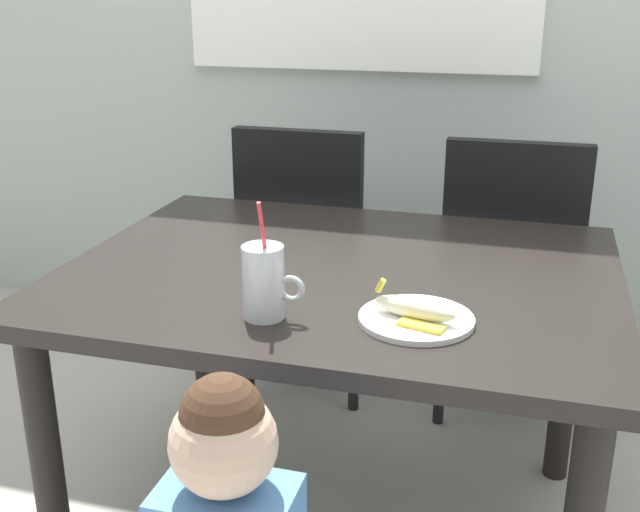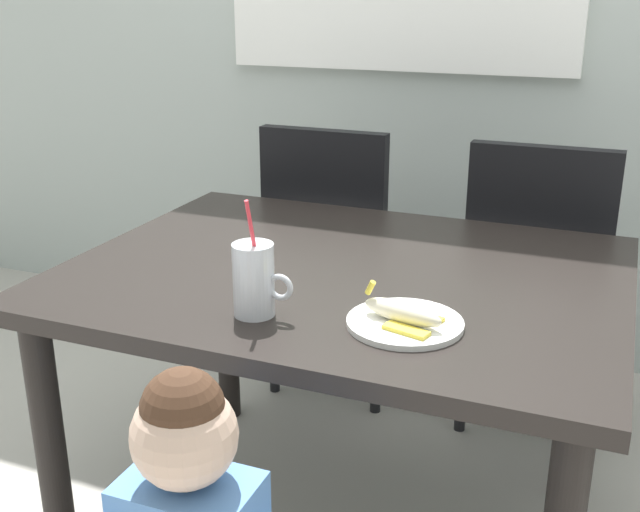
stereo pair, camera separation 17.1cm
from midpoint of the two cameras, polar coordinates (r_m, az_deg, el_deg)
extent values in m
cube|color=black|center=(1.82, -1.16, -1.47)|extent=(1.28, 1.00, 0.04)
cylinder|color=black|center=(1.90, -22.07, -14.79)|extent=(0.07, 0.07, 0.71)
cylinder|color=black|center=(2.52, -10.60, -4.90)|extent=(0.07, 0.07, 0.71)
cylinder|color=black|center=(2.29, 15.83, -7.99)|extent=(0.07, 0.07, 0.71)
cube|color=black|center=(2.73, -2.14, -0.56)|extent=(0.44, 0.44, 0.06)
cube|color=black|center=(2.46, -3.65, 3.80)|extent=(0.42, 0.05, 0.48)
cylinder|color=black|center=(2.94, 2.60, -4.08)|extent=(0.04, 0.04, 0.42)
cylinder|color=black|center=(3.04, -4.40, -3.29)|extent=(0.04, 0.04, 0.42)
cylinder|color=black|center=(2.60, 0.65, -7.31)|extent=(0.04, 0.04, 0.42)
cylinder|color=black|center=(2.72, -7.15, -6.26)|extent=(0.04, 0.04, 0.42)
cube|color=black|center=(2.60, 12.07, -1.99)|extent=(0.44, 0.44, 0.06)
cube|color=black|center=(2.33, 12.16, 2.46)|extent=(0.42, 0.05, 0.48)
cylinder|color=black|center=(2.87, 15.82, -5.45)|extent=(0.04, 0.04, 0.42)
cylinder|color=black|center=(2.89, 8.26, -4.73)|extent=(0.04, 0.04, 0.42)
cylinder|color=black|center=(2.53, 15.69, -8.99)|extent=(0.04, 0.04, 0.42)
cylinder|color=black|center=(2.55, 7.06, -8.13)|extent=(0.04, 0.04, 0.42)
sphere|color=beige|center=(1.22, -11.18, -13.56)|extent=(0.17, 0.17, 0.17)
sphere|color=#472D1E|center=(1.20, -11.33, -11.69)|extent=(0.13, 0.13, 0.13)
cylinder|color=silver|center=(1.53, -7.43, -2.00)|extent=(0.08, 0.08, 0.15)
cylinder|color=#B2D184|center=(1.54, -7.38, -3.03)|extent=(0.07, 0.07, 0.08)
torus|color=silver|center=(1.51, -5.39, -2.49)|extent=(0.06, 0.01, 0.06)
cylinder|color=#E5333F|center=(1.50, -7.35, 0.29)|extent=(0.01, 0.07, 0.21)
cylinder|color=white|center=(1.52, 3.98, -4.75)|extent=(0.23, 0.23, 0.01)
ellipsoid|color=#F4EAC6|center=(1.50, 3.81, -3.96)|extent=(0.18, 0.09, 0.04)
cube|color=yellow|center=(1.47, 4.21, -5.27)|extent=(0.10, 0.05, 0.01)
cube|color=yellow|center=(1.53, 5.11, -4.20)|extent=(0.10, 0.05, 0.01)
cylinder|color=yellow|center=(1.52, 1.33, -2.26)|extent=(0.03, 0.02, 0.03)
camera|label=1|loc=(0.09, -92.86, -1.02)|focal=43.14mm
camera|label=2|loc=(0.09, 87.14, 1.02)|focal=43.14mm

